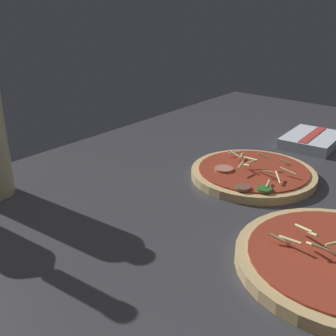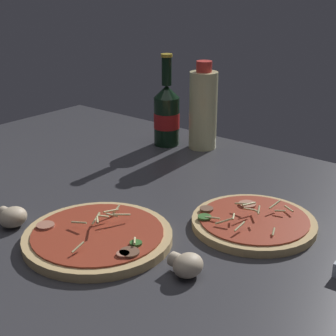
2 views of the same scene
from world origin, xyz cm
name	(u,v)px [view 2 (image 2 of 2)]	position (x,y,z in cm)	size (l,w,h in cm)	color
counter_slab	(178,214)	(0.00, 0.00, 1.25)	(160.00, 90.00, 2.50)	#38383D
pizza_near	(98,237)	(-2.62, -19.46, 3.44)	(26.22, 26.22, 4.23)	tan
pizza_far	(253,222)	(15.58, 2.76, 3.39)	(23.04, 23.04, 4.77)	tan
beer_bottle	(167,114)	(-27.83, 30.27, 11.09)	(6.96, 6.96, 24.52)	black
oil_bottle	(203,109)	(-18.69, 34.22, 13.14)	(7.36, 7.36, 23.13)	beige
mushroom_left	(12,217)	(-19.28, -25.36, 4.39)	(5.68, 5.41, 3.79)	beige
mushroom_right	(187,265)	(15.88, -18.08, 4.34)	(5.52, 5.26, 3.68)	beige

